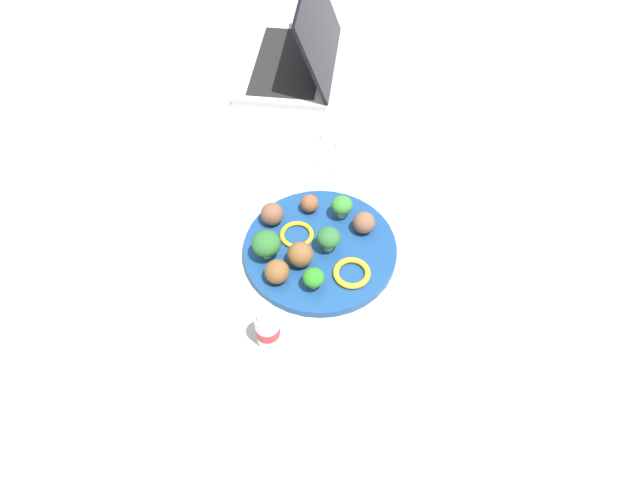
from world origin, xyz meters
name	(u,v)px	position (x,y,z in m)	size (l,w,h in m)	color
ground_plane	(320,252)	(0.00, 0.00, 0.00)	(4.00, 4.00, 0.00)	#B2B2AD
plate	(320,249)	(0.00, 0.00, 0.01)	(0.28, 0.28, 0.02)	navy
broccoli_floret_near_rim	(342,206)	(0.08, -0.03, 0.04)	(0.04, 0.04, 0.05)	#8FCB74
broccoli_floret_mid_left	(328,239)	(0.00, -0.02, 0.05)	(0.04, 0.04, 0.05)	#A6C17C
broccoli_floret_far_rim	(313,278)	(-0.09, -0.01, 0.04)	(0.04, 0.04, 0.04)	#97BA72
broccoli_floret_front_left	(266,244)	(-0.04, 0.09, 0.05)	(0.05, 0.05, 0.06)	#8CCF71
meatball_front_right	(277,272)	(-0.08, 0.06, 0.04)	(0.04, 0.04, 0.04)	brown
meatball_front_left	(364,223)	(0.06, -0.07, 0.04)	(0.04, 0.04, 0.04)	brown
meatball_mid_right	(310,203)	(0.08, 0.04, 0.03)	(0.03, 0.03, 0.03)	brown
meatball_near_rim	(300,255)	(-0.04, 0.03, 0.04)	(0.05, 0.05, 0.05)	brown
meatball_back_right	(272,214)	(0.04, 0.10, 0.04)	(0.04, 0.04, 0.04)	brown
pepper_ring_front_left	(352,273)	(-0.05, -0.07, 0.02)	(0.07, 0.07, 0.01)	yellow
pepper_ring_near_rim	(297,235)	(0.02, 0.05, 0.02)	(0.06, 0.06, 0.01)	yellow
napkin	(330,150)	(0.27, 0.03, 0.00)	(0.17, 0.12, 0.01)	white
fork	(322,145)	(0.28, 0.05, 0.01)	(0.12, 0.02, 0.01)	silver
knife	(338,148)	(0.27, 0.02, 0.01)	(0.15, 0.02, 0.01)	white
yogurt_bottle	(267,328)	(-0.19, 0.05, 0.04)	(0.04, 0.04, 0.08)	white
laptop	(297,54)	(0.54, 0.17, 0.04)	(0.34, 0.25, 0.20)	silver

